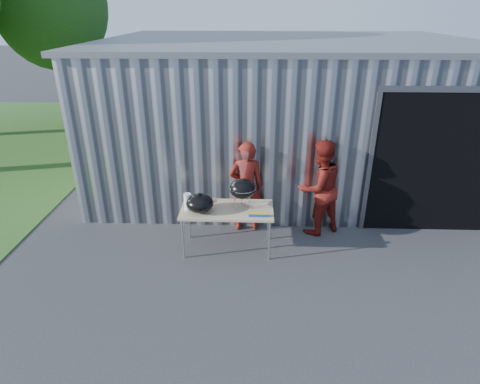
{
  "coord_description": "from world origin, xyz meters",
  "views": [
    {
      "loc": [
        0.04,
        -4.88,
        3.73
      ],
      "look_at": [
        -0.16,
        0.92,
        1.05
      ],
      "focal_mm": 30.0,
      "sensor_mm": 36.0,
      "label": 1
    }
  ],
  "objects_px": {
    "kettle_grill": "(242,184)",
    "person_cook": "(246,187)",
    "folding_table": "(227,211)",
    "person_bystander": "(319,188)"
  },
  "relations": [
    {
      "from": "kettle_grill",
      "to": "person_bystander",
      "type": "distance_m",
      "value": 1.48
    },
    {
      "from": "folding_table",
      "to": "person_bystander",
      "type": "relative_size",
      "value": 0.87
    },
    {
      "from": "folding_table",
      "to": "person_cook",
      "type": "xyz_separation_m",
      "value": [
        0.3,
        0.69,
        0.13
      ]
    },
    {
      "from": "kettle_grill",
      "to": "folding_table",
      "type": "bearing_deg",
      "value": -165.46
    },
    {
      "from": "person_bystander",
      "to": "kettle_grill",
      "type": "bearing_deg",
      "value": -4.44
    },
    {
      "from": "kettle_grill",
      "to": "person_bystander",
      "type": "height_order",
      "value": "person_bystander"
    },
    {
      "from": "folding_table",
      "to": "kettle_grill",
      "type": "relative_size",
      "value": 1.61
    },
    {
      "from": "kettle_grill",
      "to": "person_cook",
      "type": "xyz_separation_m",
      "value": [
        0.05,
        0.63,
        -0.33
      ]
    },
    {
      "from": "kettle_grill",
      "to": "person_bystander",
      "type": "xyz_separation_m",
      "value": [
        1.33,
        0.57,
        -0.31
      ]
    },
    {
      "from": "folding_table",
      "to": "kettle_grill",
      "type": "distance_m",
      "value": 0.53
    }
  ]
}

